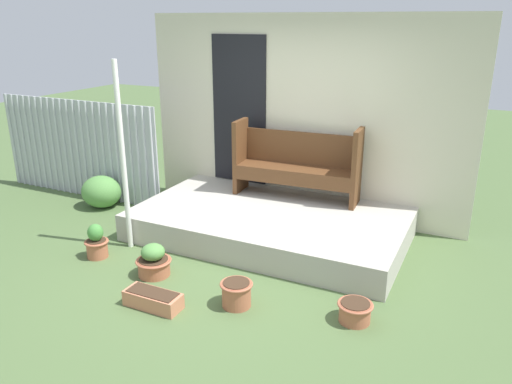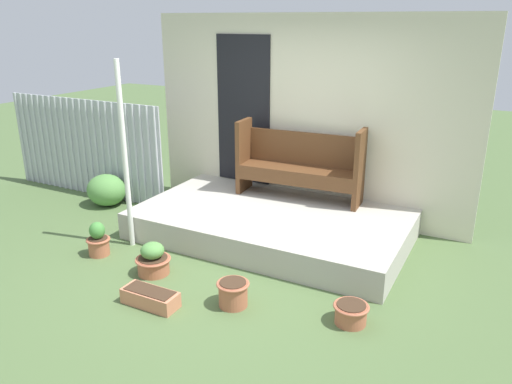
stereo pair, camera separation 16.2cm
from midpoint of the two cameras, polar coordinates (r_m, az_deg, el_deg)
ground_plane at (r=5.40m, az=-3.14°, el=-8.69°), size 24.00×24.00×0.00m
porch_slab at (r=6.08m, az=0.83°, el=-3.68°), size 3.20×1.83×0.33m
house_wall at (r=6.59m, az=4.07°, el=8.46°), size 4.40×0.08×2.60m
fence_corrugated at (r=7.84m, az=-20.23°, el=4.66°), size 2.84×0.05×1.43m
support_post at (r=5.72m, az=-15.76°, el=3.71°), size 0.06×0.06×2.13m
bench at (r=6.39m, az=3.97°, el=3.54°), size 1.63×0.49×0.96m
flower_pot_left at (r=5.86m, az=-18.52°, el=-5.54°), size 0.27×0.27×0.39m
flower_pot_middle at (r=5.32m, az=-12.48°, el=-7.78°), size 0.37×0.37×0.35m
flower_pot_right at (r=4.70m, az=-3.25°, el=-11.44°), size 0.31×0.31×0.24m
flower_pot_far_right at (r=4.56m, az=10.22°, el=-13.24°), size 0.32×0.32×0.19m
planter_box_rect at (r=4.81m, az=-12.64°, el=-11.89°), size 0.55×0.22×0.16m
shrub_by_fence at (r=7.36m, az=-17.86°, el=0.04°), size 0.57×0.51×0.45m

